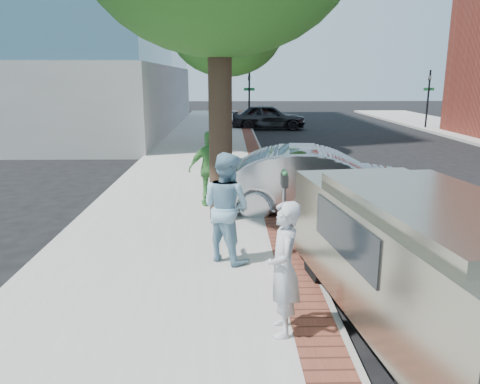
{
  "coord_description": "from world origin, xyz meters",
  "views": [
    {
      "loc": [
        -0.41,
        -8.54,
        3.35
      ],
      "look_at": [
        -0.2,
        0.2,
        1.2
      ],
      "focal_mm": 35.0,
      "sensor_mm": 36.0,
      "label": 1
    }
  ],
  "objects_px": {
    "person_green": "(211,169)",
    "van": "(415,254)",
    "person_officer": "(226,207)",
    "bg_car": "(268,117)",
    "person_gray": "(284,269)",
    "sedan_silver": "(320,182)",
    "parking_meter": "(284,191)"
  },
  "relations": [
    {
      "from": "person_green",
      "to": "van",
      "type": "relative_size",
      "value": 0.35
    },
    {
      "from": "van",
      "to": "person_green",
      "type": "bearing_deg",
      "value": 109.34
    },
    {
      "from": "person_officer",
      "to": "bg_car",
      "type": "relative_size",
      "value": 0.4
    },
    {
      "from": "person_green",
      "to": "person_gray",
      "type": "bearing_deg",
      "value": 91.6
    },
    {
      "from": "person_officer",
      "to": "sedan_silver",
      "type": "height_order",
      "value": "person_officer"
    },
    {
      "from": "parking_meter",
      "to": "sedan_silver",
      "type": "relative_size",
      "value": 0.29
    },
    {
      "from": "bg_car",
      "to": "van",
      "type": "bearing_deg",
      "value": -177.73
    },
    {
      "from": "sedan_silver",
      "to": "van",
      "type": "xyz_separation_m",
      "value": [
        0.26,
        -5.36,
        0.22
      ]
    },
    {
      "from": "person_gray",
      "to": "person_green",
      "type": "relative_size",
      "value": 0.92
    },
    {
      "from": "parking_meter",
      "to": "sedan_silver",
      "type": "xyz_separation_m",
      "value": [
        1.16,
        2.4,
        -0.36
      ]
    },
    {
      "from": "person_gray",
      "to": "person_green",
      "type": "bearing_deg",
      "value": -167.97
    },
    {
      "from": "van",
      "to": "sedan_silver",
      "type": "bearing_deg",
      "value": 85.14
    },
    {
      "from": "person_officer",
      "to": "sedan_silver",
      "type": "distance_m",
      "value": 3.97
    },
    {
      "from": "person_gray",
      "to": "person_officer",
      "type": "xyz_separation_m",
      "value": [
        -0.73,
        2.5,
        0.11
      ]
    },
    {
      "from": "bg_car",
      "to": "van",
      "type": "relative_size",
      "value": 0.89
    },
    {
      "from": "parking_meter",
      "to": "sedan_silver",
      "type": "distance_m",
      "value": 2.69
    },
    {
      "from": "sedan_silver",
      "to": "van",
      "type": "height_order",
      "value": "van"
    },
    {
      "from": "person_gray",
      "to": "person_officer",
      "type": "relative_size",
      "value": 0.89
    },
    {
      "from": "person_gray",
      "to": "sedan_silver",
      "type": "relative_size",
      "value": 0.34
    },
    {
      "from": "bg_car",
      "to": "van",
      "type": "height_order",
      "value": "van"
    },
    {
      "from": "person_officer",
      "to": "sedan_silver",
      "type": "bearing_deg",
      "value": -85.35
    },
    {
      "from": "person_officer",
      "to": "person_green",
      "type": "relative_size",
      "value": 1.03
    },
    {
      "from": "person_green",
      "to": "sedan_silver",
      "type": "bearing_deg",
      "value": 161.84
    },
    {
      "from": "parking_meter",
      "to": "van",
      "type": "distance_m",
      "value": 3.28
    },
    {
      "from": "person_officer",
      "to": "person_green",
      "type": "distance_m",
      "value": 3.7
    },
    {
      "from": "bg_car",
      "to": "parking_meter",
      "type": "bearing_deg",
      "value": 178.58
    },
    {
      "from": "sedan_silver",
      "to": "van",
      "type": "relative_size",
      "value": 0.94
    },
    {
      "from": "bg_car",
      "to": "van",
      "type": "distance_m",
      "value": 25.11
    },
    {
      "from": "parking_meter",
      "to": "person_gray",
      "type": "height_order",
      "value": "person_gray"
    },
    {
      "from": "person_green",
      "to": "bg_car",
      "type": "distance_m",
      "value": 19.55
    },
    {
      "from": "person_gray",
      "to": "person_officer",
      "type": "height_order",
      "value": "person_officer"
    },
    {
      "from": "person_gray",
      "to": "bg_car",
      "type": "distance_m",
      "value": 25.57
    }
  ]
}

